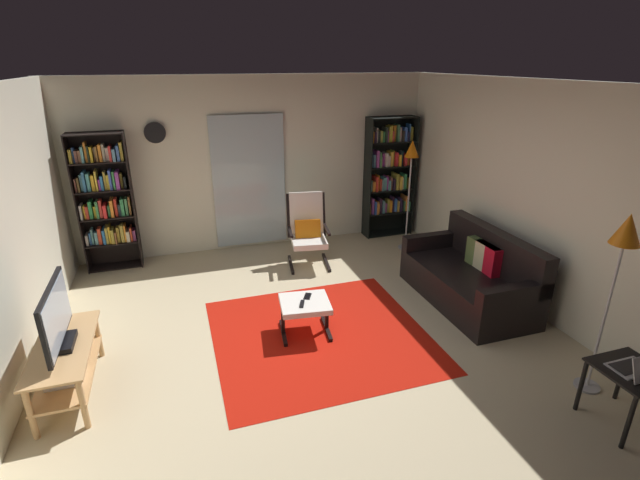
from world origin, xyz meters
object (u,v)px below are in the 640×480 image
object	(u,v)px
leather_sofa	(472,277)
floor_lamp_by_shelf	(411,161)
tv_stand	(66,363)
ottoman	(305,307)
laptop	(640,368)
lounge_armchair	(307,228)
wall_clock	(155,133)
floor_lamp_by_sofa	(623,245)
cell_phone	(308,296)
tv_remote	(302,304)
bookshelf_near_tv	(106,199)
side_table	(630,380)
bookshelf_near_sofa	(388,174)
television	(56,319)

from	to	relation	value
leather_sofa	floor_lamp_by_shelf	size ratio (longest dim) A/B	1.03
tv_stand	ottoman	size ratio (longest dim) A/B	1.95
laptop	lounge_armchair	bearing A→B (deg)	111.23
laptop	wall_clock	distance (m)	6.04
floor_lamp_by_sofa	cell_phone	bearing A→B (deg)	140.67
tv_remote	wall_clock	size ratio (longest dim) A/B	0.50
bookshelf_near_tv	cell_phone	world-z (taller)	bookshelf_near_tv
tv_stand	ottoman	xyz separation A→B (m)	(2.26, 0.31, -0.01)
tv_stand	leather_sofa	distance (m)	4.43
floor_lamp_by_shelf	side_table	world-z (taller)	floor_lamp_by_shelf
cell_phone	wall_clock	size ratio (longest dim) A/B	0.48
tv_stand	wall_clock	xyz separation A→B (m)	(0.90, 2.97, 1.53)
lounge_armchair	tv_remote	world-z (taller)	lounge_armchair
laptop	wall_clock	size ratio (longest dim) A/B	1.11
cell_phone	wall_clock	bearing A→B (deg)	145.40
tv_remote	wall_clock	distance (m)	3.36
bookshelf_near_sofa	floor_lamp_by_sofa	bearing A→B (deg)	-89.72
floor_lamp_by_sofa	wall_clock	world-z (taller)	wall_clock
laptop	floor_lamp_by_shelf	bearing A→B (deg)	88.59
ottoman	floor_lamp_by_shelf	size ratio (longest dim) A/B	0.34
bookshelf_near_tv	lounge_armchair	bearing A→B (deg)	-14.85
bookshelf_near_tv	wall_clock	world-z (taller)	wall_clock
floor_lamp_by_shelf	side_table	size ratio (longest dim) A/B	3.31
side_table	wall_clock	size ratio (longest dim) A/B	1.77
bookshelf_near_sofa	tv_remote	size ratio (longest dim) A/B	13.59
lounge_armchair	bookshelf_near_tv	bearing A→B (deg)	165.15
television	tv_remote	world-z (taller)	television
floor_lamp_by_shelf	bookshelf_near_sofa	bearing A→B (deg)	90.82
leather_sofa	wall_clock	bearing A→B (deg)	143.53
lounge_armchair	floor_lamp_by_sofa	world-z (taller)	floor_lamp_by_sofa
lounge_armchair	laptop	distance (m)	4.21
lounge_armchair	wall_clock	world-z (taller)	wall_clock
tv_stand	leather_sofa	xyz separation A→B (m)	(4.41, 0.38, -0.01)
bookshelf_near_tv	tv_remote	size ratio (longest dim) A/B	13.27
bookshelf_near_tv	side_table	size ratio (longest dim) A/B	3.73
tv_stand	lounge_armchair	distance (m)	3.53
laptop	ottoman	bearing A→B (deg)	134.56
bookshelf_near_sofa	tv_remote	world-z (taller)	bookshelf_near_sofa
leather_sofa	laptop	world-z (taller)	leather_sofa
tv_stand	bookshelf_near_tv	size ratio (longest dim) A/B	0.59
bookshelf_near_tv	lounge_armchair	distance (m)	2.80
bookshelf_near_tv	bookshelf_near_sofa	bearing A→B (deg)	0.43
bookshelf_near_tv	floor_lamp_by_sofa	world-z (taller)	bookshelf_near_tv
tv_stand	leather_sofa	world-z (taller)	leather_sofa
cell_phone	wall_clock	world-z (taller)	wall_clock
bookshelf_near_tv	television	bearing A→B (deg)	-93.14
tv_stand	floor_lamp_by_sofa	size ratio (longest dim) A/B	0.67
floor_lamp_by_sofa	lounge_armchair	bearing A→B (deg)	115.23
ottoman	side_table	distance (m)	2.95
tv_remote	floor_lamp_by_shelf	xyz separation A→B (m)	(2.24, 1.90, 1.00)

